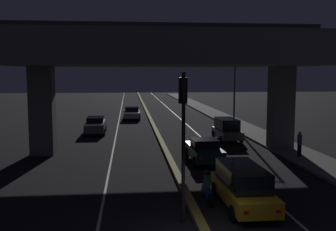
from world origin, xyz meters
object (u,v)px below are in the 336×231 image
object	(u,v)px
car_taxi_yellow_lead	(243,185)
car_silver_second_oncoming	(132,113)
motorcycle_blue_filtering_near	(207,189)
traffic_light_left_of_median	(183,122)
pedestrian_on_sidewalk	(300,144)
car_dark_green_second	(204,150)
street_lamp	(232,79)
car_grey_lead_oncoming	(96,125)
car_grey_third	(227,129)

from	to	relation	value
car_taxi_yellow_lead	car_silver_second_oncoming	distance (m)	32.20
car_taxi_yellow_lead	motorcycle_blue_filtering_near	bearing A→B (deg)	63.34
traffic_light_left_of_median	car_taxi_yellow_lead	xyz separation A→B (m)	(2.72, 1.42, -2.89)
traffic_light_left_of_median	car_silver_second_oncoming	xyz separation A→B (m)	(-1.59, 33.33, -3.07)
car_taxi_yellow_lead	car_silver_second_oncoming	size ratio (longest dim) A/B	1.03
car_silver_second_oncoming	pedestrian_on_sidewalk	bearing A→B (deg)	25.65
car_taxi_yellow_lead	car_dark_green_second	distance (m)	8.24
car_taxi_yellow_lead	motorcycle_blue_filtering_near	distance (m)	1.56
motorcycle_blue_filtering_near	pedestrian_on_sidewalk	world-z (taller)	pedestrian_on_sidewalk
street_lamp	pedestrian_on_sidewalk	distance (m)	15.95
car_dark_green_second	car_grey_lead_oncoming	size ratio (longest dim) A/B	0.90
car_dark_green_second	pedestrian_on_sidewalk	distance (m)	6.40
car_silver_second_oncoming	motorcycle_blue_filtering_near	world-z (taller)	car_silver_second_oncoming
street_lamp	car_taxi_yellow_lead	bearing A→B (deg)	-103.92
car_taxi_yellow_lead	car_grey_third	distance (m)	16.41
car_grey_lead_oncoming	pedestrian_on_sidewalk	distance (m)	18.81
car_dark_green_second	car_grey_third	xyz separation A→B (m)	(3.43, 7.82, 0.18)
street_lamp	car_grey_third	xyz separation A→B (m)	(-2.55, -8.03, -4.01)
car_grey_third	car_taxi_yellow_lead	bearing A→B (deg)	167.19
traffic_light_left_of_median	pedestrian_on_sidewalk	distance (m)	13.85
car_grey_lead_oncoming	car_silver_second_oncoming	xyz separation A→B (m)	(3.47, 10.86, -0.04)
car_grey_third	car_silver_second_oncoming	size ratio (longest dim) A/B	0.88
street_lamp	car_silver_second_oncoming	xyz separation A→B (m)	(-10.27, 7.82, -4.22)
car_grey_lead_oncoming	motorcycle_blue_filtering_near	distance (m)	21.35
motorcycle_blue_filtering_near	car_dark_green_second	bearing A→B (deg)	-11.77
car_dark_green_second	motorcycle_blue_filtering_near	distance (m)	7.67
traffic_light_left_of_median	car_grey_third	bearing A→B (deg)	70.67
car_taxi_yellow_lead	car_grey_lead_oncoming	size ratio (longest dim) A/B	1.03
car_grey_third	car_silver_second_oncoming	bearing A→B (deg)	25.16
car_dark_green_second	motorcycle_blue_filtering_near	size ratio (longest dim) A/B	2.26
car_grey_third	motorcycle_blue_filtering_near	world-z (taller)	car_grey_third
car_dark_green_second	car_grey_third	distance (m)	8.54
traffic_light_left_of_median	motorcycle_blue_filtering_near	distance (m)	4.07
car_grey_third	pedestrian_on_sidewalk	bearing A→B (deg)	-159.07
car_taxi_yellow_lead	street_lamp	bearing A→B (deg)	-13.94
car_taxi_yellow_lead	motorcycle_blue_filtering_near	xyz separation A→B (m)	(-1.36, 0.68, -0.31)
car_grey_lead_oncoming	traffic_light_left_of_median	bearing A→B (deg)	12.06
car_silver_second_oncoming	car_dark_green_second	bearing A→B (deg)	11.27
pedestrian_on_sidewalk	car_grey_third	bearing A→B (deg)	111.74
car_dark_green_second	car_taxi_yellow_lead	bearing A→B (deg)	179.18
car_taxi_yellow_lead	pedestrian_on_sidewalk	bearing A→B (deg)	-36.42
car_silver_second_oncoming	car_grey_lead_oncoming	bearing A→B (deg)	-16.71
street_lamp	motorcycle_blue_filtering_near	distance (m)	24.91
motorcycle_blue_filtering_near	car_taxi_yellow_lead	bearing A→B (deg)	-118.29
car_taxi_yellow_lead	car_silver_second_oncoming	world-z (taller)	car_taxi_yellow_lead
car_dark_green_second	motorcycle_blue_filtering_near	world-z (taller)	car_dark_green_second
car_silver_second_oncoming	pedestrian_on_sidewalk	distance (m)	25.60
traffic_light_left_of_median	car_taxi_yellow_lead	size ratio (longest dim) A/B	1.17
car_dark_green_second	car_silver_second_oncoming	xyz separation A→B (m)	(-4.29, 23.67, -0.02)
street_lamp	car_taxi_yellow_lead	distance (m)	25.14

